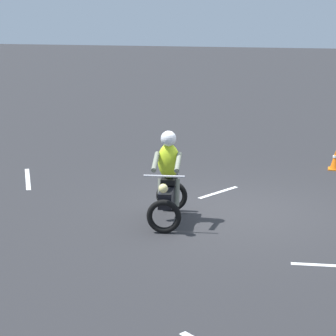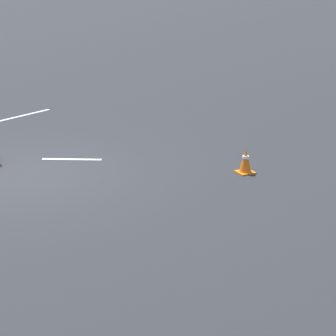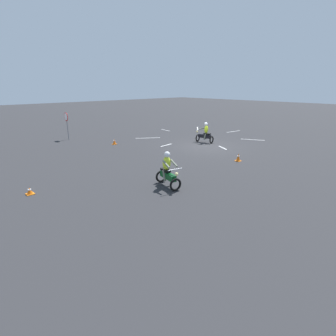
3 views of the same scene
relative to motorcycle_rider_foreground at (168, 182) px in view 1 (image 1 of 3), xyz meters
The scene contains 6 objects.
ground_plane 1.57m from the motorcycle_rider_foreground, 130.23° to the left, with size 120.00×120.00×0.00m, color #28282B.
motorcycle_rider_foreground is the anchor object (origin of this frame).
traffic_cone_far_right 5.71m from the motorcycle_rider_foreground, 150.24° to the left, with size 0.32×0.32×0.48m.
lane_stripe_n 3.40m from the motorcycle_rider_foreground, 64.45° to the left, with size 0.10×1.31×0.01m, color silver.
lane_stripe_nw 2.32m from the motorcycle_rider_foreground, 166.65° to the left, with size 0.10×1.24×0.01m, color silver.
lane_stripe_sw 4.51m from the motorcycle_rider_foreground, 118.39° to the right, with size 0.10×1.99×0.01m, color silver.
Camera 1 is at (11.87, 1.97, 3.70)m, focal length 70.00 mm.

